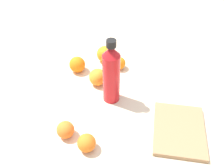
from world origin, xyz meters
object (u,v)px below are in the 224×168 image
orange_1 (77,65)px  orange_5 (98,77)px  water_bottle (112,74)px  cutting_board (179,130)px  orange_4 (105,54)px  orange_2 (119,63)px  orange_3 (65,130)px  orange_0 (87,143)px

orange_1 → orange_5: size_ratio=0.99×
water_bottle → cutting_board: 0.33m
orange_4 → water_bottle: bearing=4.8°
water_bottle → orange_2: size_ratio=4.72×
orange_4 → orange_3: bearing=-18.9°
orange_3 → cutting_board: size_ratio=0.26×
water_bottle → orange_1: 0.26m
orange_5 → orange_3: bearing=-22.8°
water_bottle → orange_1: bearing=-171.7°
orange_1 → orange_3: bearing=-3.5°
orange_2 → orange_5: orange_5 is taller
orange_1 → orange_5: (0.10, 0.09, 0.00)m
water_bottle → orange_0: (0.24, -0.10, -0.10)m
water_bottle → orange_1: (-0.19, -0.15, -0.10)m
orange_1 → orange_3: (0.37, -0.02, -0.01)m
cutting_board → orange_4: bearing=-138.0°
water_bottle → orange_3: bearing=-74.2°
orange_3 → orange_0: bearing=51.9°
water_bottle → cutting_board: water_bottle is taller
orange_1 → cutting_board: size_ratio=0.31×
orange_2 → orange_3: orange_3 is taller
orange_3 → water_bottle: bearing=136.2°
orange_0 → orange_4: (-0.51, 0.08, 0.01)m
orange_2 → cutting_board: size_ratio=0.25×
water_bottle → orange_0: bearing=-52.5°
orange_0 → water_bottle: bearing=157.9°
water_bottle → orange_5: water_bottle is taller
orange_1 → orange_2: 0.20m
water_bottle → cutting_board: bearing=21.7°
water_bottle → orange_5: (-0.10, -0.06, -0.10)m
orange_5 → orange_0: bearing=-6.7°
orange_3 → cutting_board: 0.41m
orange_4 → cutting_board: orange_4 is taller
orange_3 → cutting_board: orange_3 is taller
orange_2 → orange_3: bearing=-29.8°
orange_1 → orange_5: same height
orange_2 → orange_4: bearing=-134.2°
water_bottle → orange_3: size_ratio=4.45×
orange_1 → water_bottle: bearing=38.6°
orange_5 → orange_4: bearing=167.8°
orange_2 → orange_4: 0.09m
water_bottle → orange_3: water_bottle is taller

